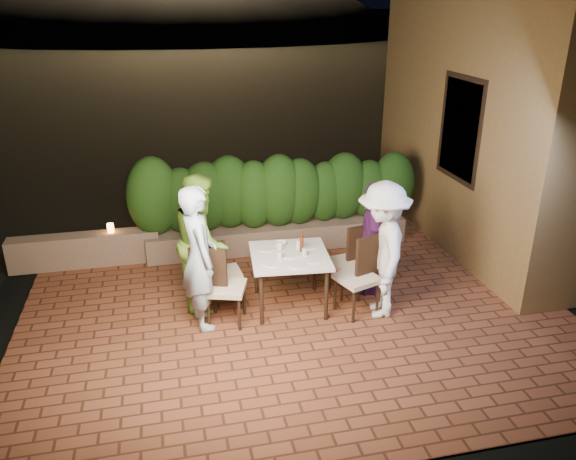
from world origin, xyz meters
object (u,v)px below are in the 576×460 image
object	(u,v)px
chair_right_front	(357,276)
diner_purple	(372,238)
parapet_lamp	(111,228)
diner_blue	(199,258)
bowl	(281,243)
chair_left_back	(225,271)
chair_left_front	(226,286)
beer_bottle	(302,242)
diner_green	(202,240)
chair_right_back	(348,261)
dining_table	(290,280)
diner_white	(382,250)

from	to	relation	value
chair_right_front	diner_purple	distance (m)	0.72
diner_purple	parapet_lamp	distance (m)	3.94
diner_blue	chair_right_front	bearing A→B (deg)	-104.85
bowl	chair_left_back	bearing A→B (deg)	179.73
chair_left_front	chair_left_back	size ratio (longest dim) A/B	1.14
beer_bottle	chair_left_back	xyz separation A→B (m)	(-0.98, 0.27, -0.45)
diner_blue	parapet_lamp	size ratio (longest dim) A/B	12.99
chair_right_front	parapet_lamp	distance (m)	3.87
chair_left_front	diner_green	bearing A→B (deg)	128.59
bowl	chair_right_back	size ratio (longest dim) A/B	0.16
dining_table	chair_right_front	xyz separation A→B (m)	(0.80, -0.34, 0.14)
beer_bottle	chair_left_front	distance (m)	1.13
chair_left_front	diner_green	distance (m)	0.74
chair_left_front	chair_right_back	size ratio (longest dim) A/B	1.04
chair_left_front	bowl	bearing A→B (deg)	50.98
chair_left_back	chair_right_back	world-z (taller)	chair_right_back
beer_bottle	diner_purple	bearing A→B (deg)	7.51
chair_left_back	diner_white	distance (m)	2.09
chair_left_front	chair_right_back	distance (m)	1.76
bowl	chair_left_front	xyz separation A→B (m)	(-0.81, -0.53, -0.27)
beer_bottle	chair_left_front	size ratio (longest dim) A/B	0.27
chair_right_front	chair_right_back	xyz separation A→B (m)	(0.05, 0.52, -0.03)
dining_table	bowl	bearing A→B (deg)	98.69
diner_purple	bowl	bearing A→B (deg)	-76.42
chair_left_front	parapet_lamp	bearing A→B (deg)	142.85
diner_green	diner_purple	distance (m)	2.29
chair_left_back	chair_right_front	distance (m)	1.75
parapet_lamp	chair_right_back	bearing A→B (deg)	-28.16
parapet_lamp	diner_green	bearing A→B (deg)	-50.25
bowl	diner_white	bearing A→B (deg)	-33.08
beer_bottle	diner_white	xyz separation A→B (m)	(0.92, -0.48, -0.00)
beer_bottle	diner_white	world-z (taller)	diner_white
diner_green	diner_blue	bearing A→B (deg)	176.88
chair_right_back	diner_white	size ratio (longest dim) A/B	0.54
dining_table	parapet_lamp	world-z (taller)	dining_table
bowl	chair_right_front	world-z (taller)	chair_right_front
chair_right_front	diner_purple	size ratio (longest dim) A/B	0.65
dining_table	chair_right_front	size ratio (longest dim) A/B	0.96
diner_blue	parapet_lamp	world-z (taller)	diner_blue
diner_blue	chair_left_back	bearing A→B (deg)	-44.71
chair_right_back	diner_blue	distance (m)	2.09
diner_purple	dining_table	bearing A→B (deg)	-61.24
diner_green	diner_white	world-z (taller)	diner_green
beer_bottle	chair_right_front	xyz separation A→B (m)	(0.63, -0.40, -0.37)
diner_green	chair_left_back	bearing A→B (deg)	-95.35
diner_green	diner_purple	bearing A→B (deg)	-89.79
beer_bottle	parapet_lamp	distance (m)	3.13
beer_bottle	diner_green	bearing A→B (deg)	165.88
dining_table	parapet_lamp	distance (m)	3.03
diner_blue	diner_white	bearing A→B (deg)	-106.23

